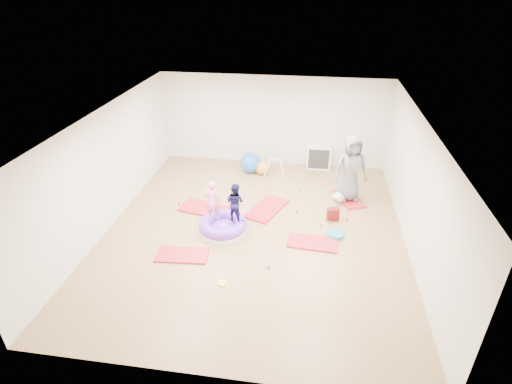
# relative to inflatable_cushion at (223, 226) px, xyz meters

# --- Properties ---
(room) EXTENTS (7.01, 8.01, 2.81)m
(room) POSITION_rel_inflatable_cushion_xyz_m (0.73, 0.12, 1.26)
(room) COLOR #A57053
(room) RESTS_ON ground
(gym_mat_front_left) EXTENTS (1.17, 0.65, 0.05)m
(gym_mat_front_left) POSITION_rel_inflatable_cushion_xyz_m (-0.68, -1.06, -0.12)
(gym_mat_front_left) COLOR #CD153F
(gym_mat_front_left) RESTS_ON ground
(gym_mat_mid_left) EXTENTS (1.41, 0.90, 0.05)m
(gym_mat_mid_left) POSITION_rel_inflatable_cushion_xyz_m (-0.67, 0.90, -0.11)
(gym_mat_mid_left) COLOR #CD153F
(gym_mat_mid_left) RESTS_ON ground
(gym_mat_center_back) EXTENTS (1.10, 1.46, 0.05)m
(gym_mat_center_back) POSITION_rel_inflatable_cushion_xyz_m (0.91, 1.14, -0.11)
(gym_mat_center_back) COLOR #CD153F
(gym_mat_center_back) RESTS_ON ground
(gym_mat_right) EXTENTS (1.17, 0.65, 0.05)m
(gym_mat_right) POSITION_rel_inflatable_cushion_xyz_m (2.13, -0.19, -0.12)
(gym_mat_right) COLOR #CD153F
(gym_mat_right) RESTS_ON ground
(gym_mat_rear_right) EXTENTS (0.90, 1.21, 0.05)m
(gym_mat_rear_right) POSITION_rel_inflatable_cushion_xyz_m (3.06, 2.01, -0.12)
(gym_mat_rear_right) COLOR #CD153F
(gym_mat_rear_right) RESTS_ON ground
(inflatable_cushion) EXTENTS (1.15, 1.15, 0.36)m
(inflatable_cushion) POSITION_rel_inflatable_cushion_xyz_m (0.00, 0.00, 0.00)
(inflatable_cushion) COLOR white
(inflatable_cushion) RESTS_ON ground
(child_pink) EXTENTS (0.42, 0.32, 1.02)m
(child_pink) POSITION_rel_inflatable_cushion_xyz_m (-0.23, 0.06, 0.70)
(child_pink) COLOR pink
(child_pink) RESTS_ON inflatable_cushion
(child_navy) EXTENTS (0.57, 0.51, 0.95)m
(child_navy) POSITION_rel_inflatable_cushion_xyz_m (0.29, 0.12, 0.67)
(child_navy) COLOR #111139
(child_navy) RESTS_ON inflatable_cushion
(adult_caregiver) EXTENTS (1.00, 0.79, 1.79)m
(adult_caregiver) POSITION_rel_inflatable_cushion_xyz_m (3.01, 1.98, 0.80)
(adult_caregiver) COLOR #5C5D65
(adult_caregiver) RESTS_ON gym_mat_rear_right
(infant) EXTENTS (0.39, 0.40, 0.23)m
(infant) POSITION_rel_inflatable_cushion_xyz_m (2.81, 1.81, 0.02)
(infant) COLOR #C2EBFC
(infant) RESTS_ON gym_mat_rear_right
(ball_pit_balls) EXTENTS (4.45, 3.52, 0.06)m
(ball_pit_balls) POSITION_rel_inflatable_cushion_xyz_m (1.62, 1.02, -0.11)
(ball_pit_balls) COLOR #2D8930
(ball_pit_balls) RESTS_ON ground
(exercise_ball_blue) EXTENTS (0.63, 0.63, 0.63)m
(exercise_ball_blue) POSITION_rel_inflatable_cushion_xyz_m (0.13, 3.31, 0.18)
(exercise_ball_blue) COLOR blue
(exercise_ball_blue) RESTS_ON ground
(exercise_ball_orange) EXTENTS (0.41, 0.41, 0.41)m
(exercise_ball_orange) POSITION_rel_inflatable_cushion_xyz_m (0.52, 3.21, 0.06)
(exercise_ball_orange) COLOR gold
(exercise_ball_orange) RESTS_ON ground
(infant_play_gym) EXTENTS (0.66, 0.63, 0.51)m
(infant_play_gym) POSITION_rel_inflatable_cushion_xyz_m (0.91, 3.26, 0.20)
(infant_play_gym) COLOR silver
(infant_play_gym) RESTS_ON ground
(cube_shelf) EXTENTS (0.74, 0.36, 0.74)m
(cube_shelf) POSITION_rel_inflatable_cushion_xyz_m (2.20, 3.92, 0.23)
(cube_shelf) COLOR silver
(cube_shelf) RESTS_ON ground
(balance_disc) EXTENTS (0.40, 0.40, 0.09)m
(balance_disc) POSITION_rel_inflatable_cushion_xyz_m (2.66, 0.19, -0.10)
(balance_disc) COLOR teal
(balance_disc) RESTS_ON ground
(backpack) EXTENTS (0.32, 0.24, 0.32)m
(backpack) POSITION_rel_inflatable_cushion_xyz_m (2.60, 0.88, 0.02)
(backpack) COLOR #9E0B0A
(backpack) RESTS_ON ground
(yellow_toy) EXTENTS (0.20, 0.20, 0.03)m
(yellow_toy) POSITION_rel_inflatable_cushion_xyz_m (0.38, -1.81, -0.13)
(yellow_toy) COLOR yellow
(yellow_toy) RESTS_ON ground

